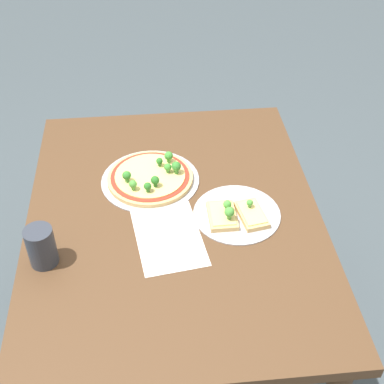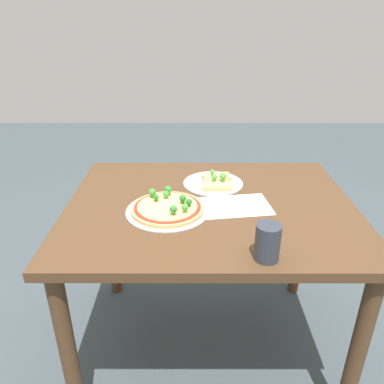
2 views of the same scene
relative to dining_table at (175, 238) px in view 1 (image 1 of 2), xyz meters
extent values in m
plane|color=#3D474C|center=(0.00, 0.00, -0.66)|extent=(8.00, 8.00, 0.00)
cube|color=#4C331E|center=(0.00, 0.00, 0.09)|extent=(1.14, 0.89, 0.04)
cylinder|color=#4C331E|center=(0.51, -0.39, -0.30)|extent=(0.06, 0.06, 0.73)
cylinder|color=#4C331E|center=(0.51, 0.39, -0.30)|extent=(0.06, 0.06, 0.73)
cylinder|color=#A3A3A8|center=(0.17, 0.07, 0.11)|extent=(0.32, 0.32, 0.00)
cylinder|color=tan|center=(0.17, 0.07, 0.11)|extent=(0.28, 0.28, 0.01)
cylinder|color=#A82D1E|center=(0.17, 0.07, 0.12)|extent=(0.26, 0.26, 0.00)
cylinder|color=#EACC75|center=(0.17, 0.07, 0.13)|extent=(0.23, 0.23, 0.00)
sphere|color=#3D8933|center=(0.23, 0.00, 0.15)|extent=(0.03, 0.03, 0.03)
cylinder|color=#488E3A|center=(0.23, 0.00, 0.13)|extent=(0.01, 0.01, 0.01)
sphere|color=#337A2D|center=(0.14, 0.14, 0.15)|extent=(0.03, 0.03, 0.03)
cylinder|color=#3F8136|center=(0.14, 0.14, 0.13)|extent=(0.01, 0.01, 0.01)
sphere|color=#337A2D|center=(0.17, -0.02, 0.16)|extent=(0.03, 0.03, 0.03)
cylinder|color=#3F8136|center=(0.17, -0.02, 0.13)|extent=(0.01, 0.01, 0.01)
sphere|color=#286B23|center=(0.21, 0.03, 0.15)|extent=(0.02, 0.02, 0.02)
cylinder|color=#37742D|center=(0.21, 0.03, 0.13)|extent=(0.01, 0.01, 0.01)
sphere|color=#286B23|center=(0.11, 0.05, 0.15)|extent=(0.03, 0.03, 0.03)
cylinder|color=#37742D|center=(0.11, 0.05, 0.13)|extent=(0.01, 0.01, 0.01)
sphere|color=#286B23|center=(0.09, 0.08, 0.15)|extent=(0.02, 0.02, 0.02)
cylinder|color=#37742D|center=(0.09, 0.08, 0.13)|extent=(0.01, 0.01, 0.01)
sphere|color=#479338|center=(0.10, 0.12, 0.15)|extent=(0.03, 0.03, 0.03)
cylinder|color=#51973E|center=(0.10, 0.12, 0.13)|extent=(0.01, 0.01, 0.01)
sphere|color=#3D8933|center=(0.18, 0.01, 0.15)|extent=(0.02, 0.02, 0.02)
cylinder|color=#488E3A|center=(0.18, 0.01, 0.13)|extent=(0.01, 0.01, 0.01)
cylinder|color=#A3A3A8|center=(-0.02, -0.19, 0.11)|extent=(0.27, 0.27, 0.00)
cube|color=tan|center=(-0.04, -0.23, 0.12)|extent=(0.14, 0.09, 0.02)
cube|color=#EACC75|center=(-0.04, -0.23, 0.13)|extent=(0.12, 0.08, 0.00)
sphere|color=#479338|center=(-0.02, -0.23, 0.15)|extent=(0.02, 0.02, 0.02)
cylinder|color=#51973E|center=(-0.02, -0.23, 0.13)|extent=(0.01, 0.01, 0.01)
cube|color=tan|center=(-0.04, -0.14, 0.12)|extent=(0.12, 0.08, 0.02)
cube|color=#EACC75|center=(-0.04, -0.14, 0.13)|extent=(0.10, 0.07, 0.00)
sphere|color=#479338|center=(-0.02, -0.16, 0.15)|extent=(0.03, 0.03, 0.03)
cylinder|color=#51973E|center=(-0.02, -0.16, 0.13)|extent=(0.01, 0.01, 0.01)
sphere|color=#479338|center=(-0.06, -0.16, 0.15)|extent=(0.03, 0.03, 0.03)
cylinder|color=#51973E|center=(-0.06, -0.16, 0.13)|extent=(0.01, 0.01, 0.01)
cylinder|color=#2D333D|center=(-0.16, 0.37, 0.16)|extent=(0.08, 0.08, 0.12)
cube|color=white|center=(-0.10, 0.02, 0.10)|extent=(0.30, 0.22, 0.00)
camera|label=1|loc=(-1.19, 0.06, 1.22)|focal=50.00mm
camera|label=2|loc=(0.07, 1.33, 0.80)|focal=35.00mm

